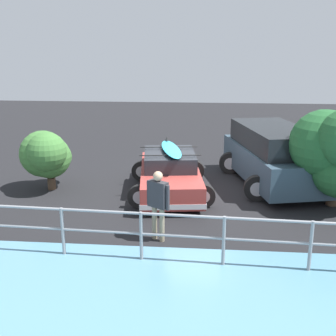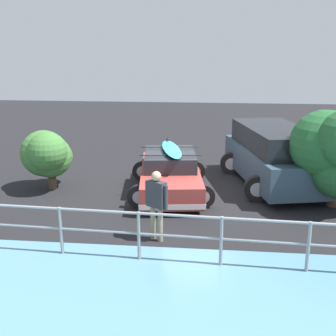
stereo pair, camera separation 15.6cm
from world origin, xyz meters
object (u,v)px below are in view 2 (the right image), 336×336
(sedan_car, at_px, (170,173))
(bush_near_left, at_px, (48,154))
(person_bystander, at_px, (156,199))
(bush_near_right, at_px, (336,153))
(suv_car, at_px, (274,156))

(sedan_car, height_order, bush_near_left, bush_near_left)
(person_bystander, bearing_deg, bush_near_left, -41.34)
(sedan_car, xyz_separation_m, bush_near_right, (-4.52, 0.75, 0.93))
(bush_near_left, bearing_deg, sedan_car, -179.89)
(person_bystander, distance_m, bush_near_right, 5.21)
(sedan_car, bearing_deg, suv_car, -161.16)
(sedan_car, relative_size, bush_near_left, 2.19)
(suv_car, relative_size, bush_near_right, 1.77)
(person_bystander, relative_size, bush_near_right, 0.58)
(bush_near_left, xyz_separation_m, bush_near_right, (-8.25, 0.74, 0.40))
(bush_near_left, distance_m, bush_near_right, 8.30)
(suv_car, height_order, person_bystander, suv_car)
(suv_car, relative_size, bush_near_left, 2.59)
(bush_near_right, bearing_deg, sedan_car, -9.39)
(suv_car, distance_m, person_bystander, 5.42)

